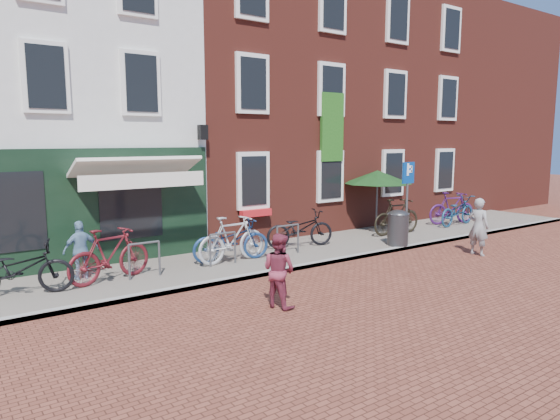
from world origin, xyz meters
TOP-DOWN VIEW (x-y plane):
  - ground at (0.00, 0.00)m, footprint 80.00×80.00m
  - sidewalk at (1.00, 1.50)m, footprint 24.00×3.00m
  - building_stucco at (-5.00, 7.00)m, footprint 8.00×8.00m
  - building_brick_mid at (2.00, 7.00)m, footprint 6.00×8.00m
  - building_brick_right at (8.00, 7.00)m, footprint 6.00×8.00m
  - filler_right at (14.50, 7.00)m, footprint 7.00×8.00m
  - litter_bin at (3.87, 0.30)m, footprint 0.61×0.61m
  - parking_sign at (4.66, 0.67)m, footprint 0.50×0.08m
  - parasol at (5.07, 2.33)m, footprint 2.32×2.32m
  - woman at (5.04, -1.56)m, footprint 0.45×0.62m
  - boy at (-1.97, -1.92)m, footprint 0.74×0.84m
  - cafe_person at (-4.69, 1.91)m, footprint 0.80×0.39m
  - bicycle_0 at (-6.01, 1.40)m, footprint 2.17×1.25m
  - bicycle_1 at (-4.22, 1.37)m, footprint 2.07×1.05m
  - bicycle_2 at (-1.12, 1.45)m, footprint 2.14×1.03m
  - bicycle_3 at (-1.16, 1.33)m, footprint 2.02×0.71m
  - bicycle_4 at (1.35, 1.78)m, footprint 2.16×1.20m
  - bicycle_5 at (5.12, 1.47)m, footprint 2.01×0.65m
  - bicycle_6 at (8.25, 1.40)m, footprint 2.11×0.91m
  - bicycle_7 at (8.37, 1.71)m, footprint 2.07×1.04m

SIDE VIEW (x-z plane):
  - ground at x=0.00m, z-range 0.00..0.00m
  - sidewalk at x=1.00m, z-range 0.00..0.10m
  - bicycle_0 at x=-6.01m, z-range 0.10..1.18m
  - bicycle_2 at x=-1.12m, z-range 0.10..1.18m
  - bicycle_4 at x=1.35m, z-range 0.10..1.18m
  - bicycle_6 at x=8.25m, z-range 0.10..1.18m
  - litter_bin at x=3.87m, z-range 0.12..1.24m
  - bicycle_1 at x=-4.22m, z-range 0.10..1.30m
  - bicycle_3 at x=-1.16m, z-range 0.10..1.30m
  - bicycle_5 at x=5.12m, z-range 0.10..1.30m
  - bicycle_7 at x=8.37m, z-range 0.10..1.30m
  - boy at x=-1.97m, z-range 0.00..1.44m
  - cafe_person at x=-4.69m, z-range 0.10..1.42m
  - woman at x=5.04m, z-range 0.00..1.61m
  - parking_sign at x=4.66m, z-range 0.55..2.97m
  - parasol at x=5.07m, z-range 0.94..3.12m
  - building_stucco at x=-5.00m, z-range 0.00..9.00m
  - filler_right at x=14.50m, z-range 0.00..9.00m
  - building_brick_mid at x=2.00m, z-range 0.00..10.00m
  - building_brick_right at x=8.00m, z-range 0.00..10.00m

